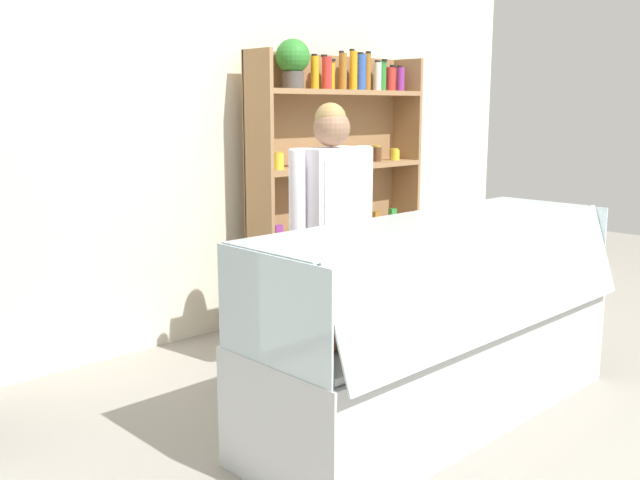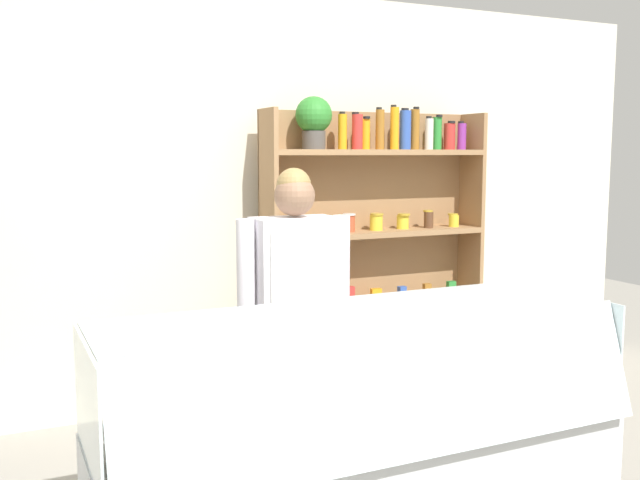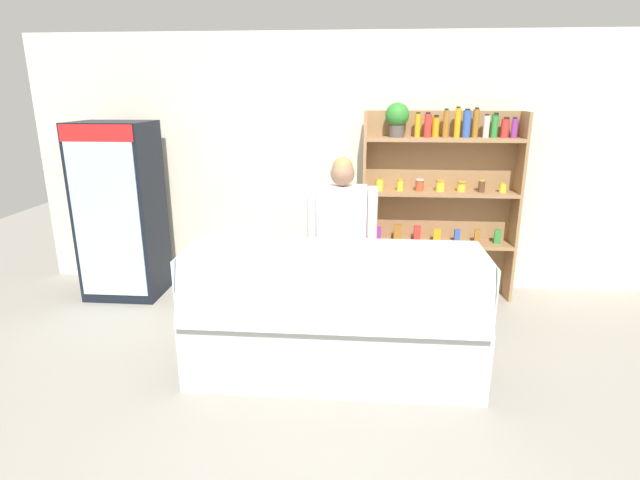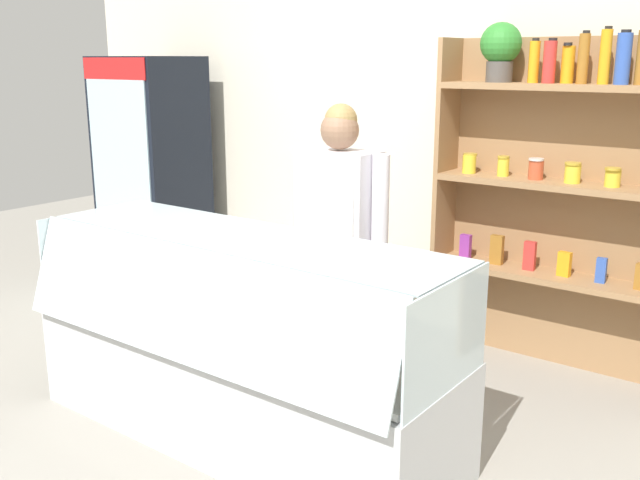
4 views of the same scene
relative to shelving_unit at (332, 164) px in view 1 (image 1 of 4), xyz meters
The scene contains 5 objects.
ground_plane 2.37m from the shelving_unit, 117.63° to the right, with size 12.00×12.00×0.00m, color gray.
back_wall 1.03m from the shelving_unit, 163.60° to the left, with size 6.80×0.10×2.70m, color silver.
shelving_unit is the anchor object (origin of this frame).
deli_display_case 2.12m from the shelving_unit, 119.44° to the right, with size 2.19×0.77×1.01m.
shop_clerk 1.33m from the shelving_unit, 135.21° to the right, with size 0.61×0.25×1.58m.
Camera 1 is at (-2.79, -1.89, 1.56)m, focal length 40.00 mm.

